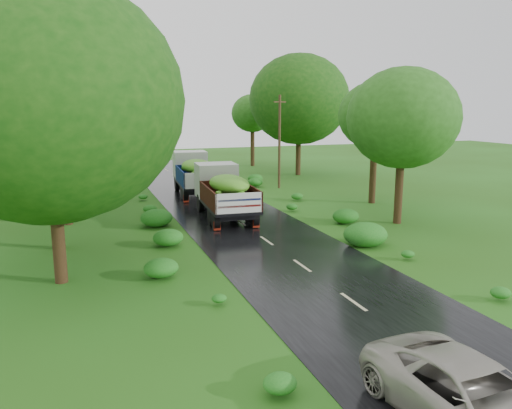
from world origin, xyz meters
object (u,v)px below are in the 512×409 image
truck_far (194,172)px  utility_pole (279,141)px  car (474,399)px  truck_near (223,189)px

truck_far → utility_pole: utility_pole is taller
truck_far → car: truck_far is taller
car → truck_far: bearing=84.5°
truck_far → utility_pole: 7.13m
car → utility_pole: size_ratio=0.70×
truck_near → car: 20.30m
truck_near → car: truck_near is taller
car → utility_pole: utility_pole is taller
utility_pole → truck_far: bearing=161.8°
truck_far → car: size_ratio=1.44×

